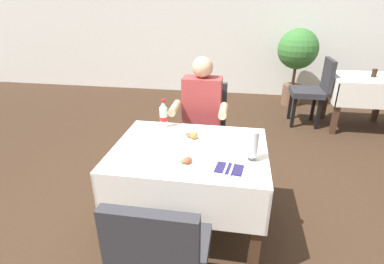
{
  "coord_description": "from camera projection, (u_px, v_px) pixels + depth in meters",
  "views": [
    {
      "loc": [
        0.46,
        -1.88,
        1.74
      ],
      "look_at": [
        0.14,
        0.07,
        0.83
      ],
      "focal_mm": 27.42,
      "sensor_mm": 36.0,
      "label": 1
    }
  ],
  "objects": [
    {
      "name": "plate_near_camera",
      "position": [
        187.0,
        163.0,
        1.9
      ],
      "size": [
        0.26,
        0.26,
        0.05
      ],
      "color": "white",
      "rests_on": "main_dining_table"
    },
    {
      "name": "potted_plant_corner",
      "position": [
        297.0,
        54.0,
        4.89
      ],
      "size": [
        0.66,
        0.66,
        1.29
      ],
      "color": "brown",
      "rests_on": "ground"
    },
    {
      "name": "main_dining_table",
      "position": [
        190.0,
        168.0,
        2.19
      ],
      "size": [
        1.11,
        0.86,
        0.75
      ],
      "color": "white",
      "rests_on": "ground"
    },
    {
      "name": "napkin_cutlery_set",
      "position": [
        229.0,
        169.0,
        1.85
      ],
      "size": [
        0.19,
        0.2,
        0.01
      ],
      "color": "#231E4C",
      "rests_on": "main_dining_table"
    },
    {
      "name": "chair_far_diner_seat",
      "position": [
        204.0,
        127.0,
        2.93
      ],
      "size": [
        0.44,
        0.5,
        0.97
      ],
      "color": "#2D2D33",
      "rests_on": "ground"
    },
    {
      "name": "seated_diner_far",
      "position": [
        201.0,
        116.0,
        2.77
      ],
      "size": [
        0.5,
        0.46,
        1.26
      ],
      "color": "#282D42",
      "rests_on": "ground"
    },
    {
      "name": "background_dining_table",
      "position": [
        362.0,
        91.0,
        4.09
      ],
      "size": [
        0.88,
        0.72,
        0.75
      ],
      "color": "white",
      "rests_on": "ground"
    },
    {
      "name": "background_table_tumbler",
      "position": [
        374.0,
        73.0,
        3.97
      ],
      "size": [
        0.06,
        0.06,
        0.11
      ],
      "primitive_type": "cylinder",
      "color": "black",
      "rests_on": "background_dining_table"
    },
    {
      "name": "back_wall",
      "position": [
        219.0,
        11.0,
        5.33
      ],
      "size": [
        11.0,
        0.12,
        3.02
      ],
      "primitive_type": "cube",
      "color": "white",
      "rests_on": "ground"
    },
    {
      "name": "cola_bottle_primary",
      "position": [
        164.0,
        115.0,
        2.41
      ],
      "size": [
        0.07,
        0.07,
        0.24
      ],
      "color": "silver",
      "rests_on": "main_dining_table"
    },
    {
      "name": "beer_glass_left",
      "position": [
        252.0,
        146.0,
        1.91
      ],
      "size": [
        0.07,
        0.07,
        0.21
      ],
      "color": "white",
      "rests_on": "main_dining_table"
    },
    {
      "name": "plate_far_diner",
      "position": [
        193.0,
        136.0,
        2.26
      ],
      "size": [
        0.23,
        0.23,
        0.07
      ],
      "color": "white",
      "rests_on": "main_dining_table"
    },
    {
      "name": "ground_plane",
      "position": [
        175.0,
        223.0,
        2.48
      ],
      "size": [
        11.0,
        11.0,
        0.0
      ],
      "primitive_type": "plane",
      "color": "#382619"
    },
    {
      "name": "background_chair_left",
      "position": [
        314.0,
        88.0,
        4.19
      ],
      "size": [
        0.5,
        0.44,
        0.97
      ],
      "color": "#2D2D33",
      "rests_on": "ground"
    },
    {
      "name": "chair_near_camera_side",
      "position": [
        162.0,
        258.0,
        1.46
      ],
      "size": [
        0.44,
        0.5,
        0.97
      ],
      "color": "#2D2D33",
      "rests_on": "ground"
    }
  ]
}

